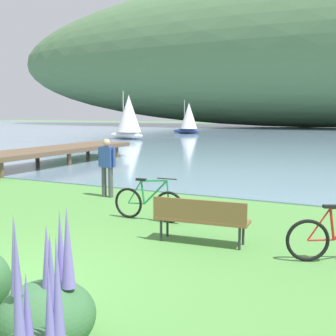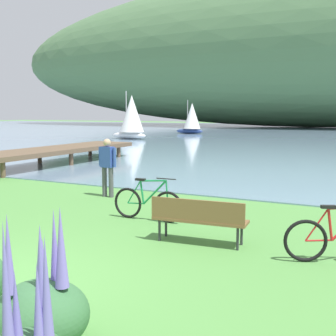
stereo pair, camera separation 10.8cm
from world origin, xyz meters
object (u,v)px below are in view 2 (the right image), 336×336
(bicycle_leaning_near_bench, at_px, (148,203))
(sailboat_mid_bay, at_px, (192,118))
(person_at_shoreline, at_px, (107,164))
(sailboat_far_off, at_px, (131,117))
(park_bench_near_camera, at_px, (199,217))

(bicycle_leaning_near_bench, xyz_separation_m, sailboat_mid_bay, (-14.87, 36.70, 1.44))
(person_at_shoreline, distance_m, sailboat_far_off, 26.80)
(park_bench_near_camera, height_order, person_at_shoreline, person_at_shoreline)
(sailboat_mid_bay, height_order, sailboat_far_off, sailboat_far_off)
(person_at_shoreline, bearing_deg, park_bench_near_camera, -36.10)
(sailboat_far_off, bearing_deg, person_at_shoreline, -60.03)
(bicycle_leaning_near_bench, distance_m, person_at_shoreline, 3.11)
(bicycle_leaning_near_bench, height_order, sailboat_mid_bay, sailboat_mid_bay)
(sailboat_mid_bay, relative_size, sailboat_far_off, 0.88)
(park_bench_near_camera, distance_m, bicycle_leaning_near_bench, 2.08)
(sailboat_far_off, bearing_deg, park_bench_near_camera, -56.25)
(bicycle_leaning_near_bench, bearing_deg, person_at_shoreline, 141.88)
(park_bench_near_camera, relative_size, sailboat_mid_bay, 0.48)
(sailboat_mid_bay, bearing_deg, sailboat_far_off, -94.47)
(park_bench_near_camera, bearing_deg, sailboat_mid_bay, 113.71)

